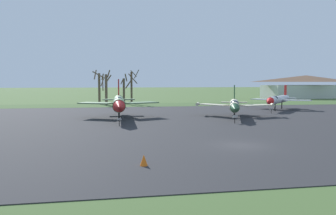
{
  "coord_description": "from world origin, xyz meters",
  "views": [
    {
      "loc": [
        -11.07,
        -26.77,
        5.44
      ],
      "look_at": [
        -3.72,
        14.77,
        2.21
      ],
      "focal_mm": 35.97,
      "sensor_mm": 36.0,
      "label": 1
    }
  ],
  "objects": [
    {
      "name": "bare_tree_left_of_center",
      "position": [
        -13.26,
        55.79,
        4.43
      ],
      "size": [
        2.93,
        2.83,
        8.33
      ],
      "color": "brown",
      "rests_on": "ground"
    },
    {
      "name": "info_placard_rear_left",
      "position": [
        4.98,
        14.28,
        0.73
      ],
      "size": [
        0.64,
        0.32,
        1.13
      ],
      "color": "black",
      "rests_on": "ground"
    },
    {
      "name": "info_placard_front_right",
      "position": [
        -9.83,
        14.27,
        0.64
      ],
      "size": [
        0.52,
        0.24,
        1.03
      ],
      "color": "black",
      "rests_on": "ground"
    },
    {
      "name": "asphalt_apron",
      "position": [
        0.0,
        16.99,
        0.03
      ],
      "size": [
        107.79,
        56.62,
        0.05
      ],
      "primitive_type": "cube",
      "color": "#28282B",
      "rests_on": "ground"
    },
    {
      "name": "visitor_building",
      "position": [
        53.81,
        75.79,
        3.71
      ],
      "size": [
        30.27,
        13.74,
        7.59
      ],
      "color": "beige",
      "rests_on": "ground"
    },
    {
      "name": "grass_verge_strip",
      "position": [
        0.0,
        51.3,
        0.03
      ],
      "size": [
        167.79,
        12.0,
        0.06
      ],
      "primitive_type": "cube",
      "color": "#385228",
      "rests_on": "ground"
    },
    {
      "name": "bare_tree_far_right",
      "position": [
        -5.43,
        55.92,
        4.43
      ],
      "size": [
        2.87,
        3.24,
        8.39
      ],
      "color": "brown",
      "rests_on": "ground"
    },
    {
      "name": "jet_fighter_rear_center",
      "position": [
        20.92,
        32.76,
        2.07
      ],
      "size": [
        11.54,
        12.28,
        4.79
      ],
      "color": "silver",
      "rests_on": "ground"
    },
    {
      "name": "traffic_cone",
      "position": [
        -8.89,
        -5.55,
        0.39
      ],
      "size": [
        0.54,
        0.54,
        0.77
      ],
      "primitive_type": "cone",
      "color": "orange",
      "rests_on": "ground"
    },
    {
      "name": "bare_tree_center",
      "position": [
        -11.58,
        52.92,
        3.96
      ],
      "size": [
        2.22,
        2.19,
        8.19
      ],
      "color": "brown",
      "rests_on": "ground"
    },
    {
      "name": "jet_fighter_front_right",
      "position": [
        -9.61,
        22.48,
        2.44
      ],
      "size": [
        12.23,
        17.26,
        5.87
      ],
      "color": "#4C6B47",
      "rests_on": "ground"
    },
    {
      "name": "jet_fighter_rear_left",
      "position": [
        7.55,
        21.09,
        1.97
      ],
      "size": [
        12.17,
        13.74,
        4.9
      ],
      "color": "#B7B293",
      "rests_on": "ground"
    },
    {
      "name": "ground_plane",
      "position": [
        0.0,
        0.0,
        0.0
      ],
      "size": [
        600.0,
        600.0,
        0.0
      ],
      "primitive_type": "plane",
      "color": "#425B2D"
    },
    {
      "name": "bare_tree_right_of_center",
      "position": [
        -7.31,
        55.36,
        3.57
      ],
      "size": [
        2.48,
        2.49,
        7.4
      ],
      "color": "brown",
      "rests_on": "ground"
    },
    {
      "name": "info_placard_rear_center",
      "position": [
        16.11,
        26.13,
        0.63
      ],
      "size": [
        0.57,
        0.33,
        1.0
      ],
      "color": "black",
      "rests_on": "ground"
    }
  ]
}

